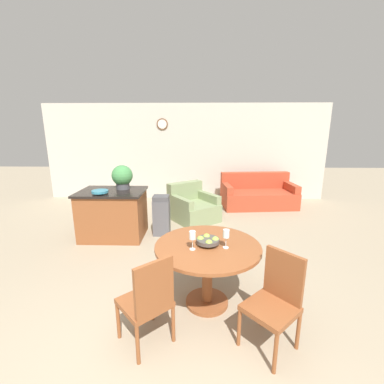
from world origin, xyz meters
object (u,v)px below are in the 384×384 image
Objects in this scene: potted_plant at (122,177)px; fruit_bowl at (208,241)px; dining_chair_near_right at (276,297)px; armchair at (193,208)px; trash_bin at (162,215)px; dining_chair_near_left at (148,299)px; dining_table at (208,259)px; kitchen_island at (113,214)px; couch at (258,195)px; wine_glass_left at (192,236)px; teal_bowl at (100,192)px; wine_glass_right at (226,234)px.

fruit_bowl is at bearing -53.19° from potted_plant.
dining_chair_near_right is 0.73× the size of armchair.
potted_plant reaches higher than trash_bin.
potted_plant reaches higher than dining_chair_near_left.
dining_table is 1.29× the size of dining_chair_near_right.
fruit_bowl is at bearing -47.97° from kitchen_island.
potted_plant is at bearing 68.07° from dining_chair_near_left.
armchair is at bearing -152.11° from couch.
fruit_bowl is 1.24× the size of wine_glass_left.
wine_glass_left reaches higher than trash_bin.
kitchen_island is at bearing -171.58° from trash_bin.
dining_chair_near_right is 1.18× the size of trash_bin.
dining_chair_near_left reaches higher than couch.
couch is at bearing 35.25° from teal_bowl.
couch is at bearing 69.81° from dining_table.
fruit_bowl is 2.60m from potted_plant.
wine_glass_left is at bearing 18.12° from dining_chair_near_right.
potted_plant is (-1.37, 2.18, 0.23)m from wine_glass_left.
dining_chair_near_right is at bearing -105.88° from couch.
fruit_bowl is (0.56, 0.61, 0.30)m from dining_chair_near_left.
kitchen_island is 0.56m from teal_bowl.
dining_chair_near_left is 3.51m from armchair.
dining_table is 4.20× the size of teal_bowl.
teal_bowl is at bearing 5.63° from dining_chair_near_right.
dining_table is 2.64m from potted_plant.
dining_table is 2.91m from armchair.
wine_glass_left is (0.39, 0.50, 0.41)m from dining_chair_near_left.
dining_chair_near_left is 0.77× the size of kitchen_island.
armchair is at bearing 42.60° from dining_chair_near_left.
wine_glass_right is at bearing -117.76° from armchair.
wine_glass_right is at bearing -6.21° from dining_chair_near_left.
teal_bowl reaches higher than dining_table.
fruit_bowl reaches higher than trash_bin.
trash_bin is 3.01m from couch.
kitchen_island is 0.94× the size of armchair.
wine_glass_left is 2.58m from kitchen_island.
dining_chair_near_left reaches higher than dining_table.
kitchen_island is at bearing 134.11° from wine_glass_right.
potted_plant is (-0.98, 2.68, 0.64)m from dining_chair_near_left.
couch is at bearing 24.13° from dining_chair_near_left.
dining_table is 4.60× the size of fruit_bowl.
dining_table is 1.53× the size of trash_bin.
dining_chair_near_right is 2.97m from trash_bin.
fruit_bowl is at bearing 161.07° from wine_glass_right.
wine_glass_left is 1.00× the size of wine_glass_right.
potted_plant is 1.76m from armchair.
wine_glass_left reaches higher than dining_chair_near_left.
potted_plant reaches higher than fruit_bowl.
wine_glass_right is at bearing -50.78° from potted_plant.
armchair is (1.48, 0.98, -0.17)m from kitchen_island.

